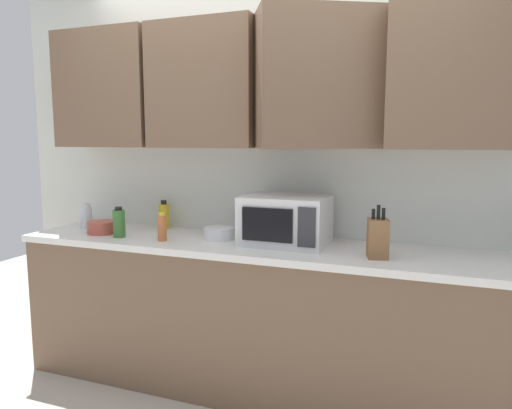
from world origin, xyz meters
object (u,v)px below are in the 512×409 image
Objects in this scene: bowl_mixing_large at (102,227)px; bottle_yellow_mustard at (164,216)px; knife_block at (378,238)px; bottle_green_oil at (119,223)px; bowl_ceramic_small at (219,233)px; bottle_clear_tall at (86,217)px; bottle_spice_jar at (162,228)px; microwave at (286,220)px.

bottle_yellow_mustard is at bearing 45.58° from bowl_mixing_large.
bottle_yellow_mustard is at bearing 167.80° from knife_block.
bowl_ceramic_small is at bearing 14.91° from bottle_green_oil.
bowl_mixing_large is (0.21, -0.10, -0.04)m from bottle_clear_tall.
bottle_spice_jar reaches higher than bottle_clear_tall.
knife_block is 1.62× the size of bottle_spice_jar.
bowl_ceramic_small is (0.30, 0.16, -0.04)m from bottle_spice_jar.
bottle_green_oil is 1.04× the size of bowl_ceramic_small.
bottle_yellow_mustard is at bearing 120.10° from bottle_spice_jar.
knife_block is at bearing -3.74° from bottle_clear_tall.
bottle_yellow_mustard is 0.41m from bowl_mixing_large.
bottle_green_oil is (-1.55, -0.04, -0.02)m from knife_block.
microwave is at bearing -10.71° from bottle_yellow_mustard.
bowl_mixing_large is at bearing 160.06° from bottle_green_oil.
microwave is at bearing 165.29° from knife_block.
knife_block reaches higher than bottle_clear_tall.
bottle_yellow_mustard is 1.02× the size of bowl_mixing_large.
microwave reaches higher than knife_block.
bowl_mixing_large is at bearing 172.58° from bottle_spice_jar.
bottle_spice_jar is 0.34m from bowl_ceramic_small.
bottle_spice_jar is at bearing -151.92° from bowl_ceramic_small.
bottle_green_oil is at bearing -178.53° from knife_block.
knife_block is 1.48m from bottle_yellow_mustard.
bottle_green_oil reaches higher than bowl_mixing_large.
microwave is 2.50× the size of bottle_yellow_mustard.
bowl_mixing_large is at bearing -25.55° from bottle_clear_tall.
bottle_green_oil is 1.13× the size of bottle_clear_tall.
bowl_ceramic_small is (0.50, -0.19, -0.05)m from bottle_yellow_mustard.
bottle_yellow_mustard reaches higher than bowl_ceramic_small.
knife_block is 1.42× the size of bottle_yellow_mustard.
bowl_ceramic_small is at bearing 6.96° from bowl_mixing_large.
bottle_green_oil is 1.00× the size of bowl_mixing_large.
bowl_ceramic_small is at bearing -0.34° from bottle_clear_tall.
bottle_clear_tall is at bearing 154.45° from bowl_mixing_large.
bottle_green_oil is at bearing -169.96° from microwave.
bowl_mixing_large is at bearing -134.42° from bottle_yellow_mustard.
bottle_yellow_mustard is (-0.92, 0.17, -0.05)m from microwave.
bottle_green_oil is 0.31m from bottle_spice_jar.
knife_block is 1.55m from bottle_green_oil.
microwave is at bearing 14.06° from bottle_spice_jar.
microwave is 1.41m from bottle_clear_tall.
knife_block is at bearing 1.47° from bottle_green_oil.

